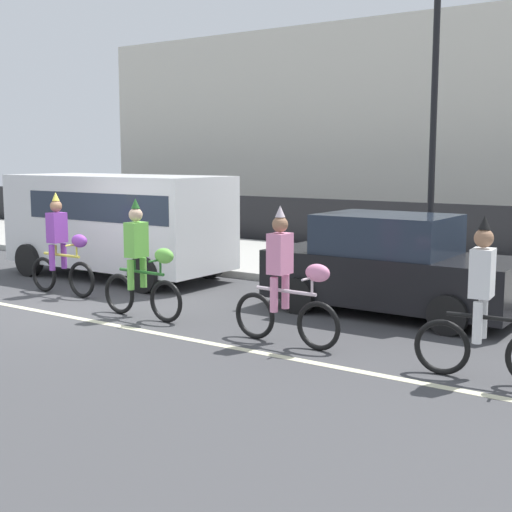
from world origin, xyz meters
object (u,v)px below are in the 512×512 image
Objects in this scene: parade_cyclist_zebra at (491,310)px; street_lamp_post at (435,77)px; parked_van_white at (120,218)px; parade_cyclist_purple at (62,250)px; parked_car_black at (391,267)px; parade_cyclist_pink at (287,285)px; parade_cyclist_lime at (142,266)px.

street_lamp_post is (-2.48, 4.51, 3.15)m from parade_cyclist_zebra.
parked_van_white is at bearing 162.70° from parade_cyclist_zebra.
parade_cyclist_purple is 0.47× the size of parked_car_black.
parked_van_white is 6.97m from street_lamp_post.
parade_cyclist_pink is 5.47m from street_lamp_post.
parade_cyclist_lime is 2.77m from parade_cyclist_pink.
parade_cyclist_pink is (5.36, -0.64, 0.00)m from parade_cyclist_purple.
parade_cyclist_lime is at bearing -39.80° from parked_van_white.
parked_van_white is at bearing 104.01° from parade_cyclist_purple.
street_lamp_post reaches higher than parade_cyclist_lime.
parade_cyclist_zebra is at bearing -1.18° from parade_cyclist_lime.
parked_van_white is 0.85× the size of street_lamp_post.
parade_cyclist_pink is 0.47× the size of parked_car_black.
parked_van_white reaches higher than parade_cyclist_purple.
street_lamp_post reaches higher than parked_van_white.
parade_cyclist_zebra is at bearing -47.86° from parked_car_black.
parade_cyclist_pink is at bearing -24.27° from parked_van_white.
parade_cyclist_pink reaches higher than parked_car_black.
parade_cyclist_pink is (2.77, -0.07, 0.00)m from parade_cyclist_lime.
parade_cyclist_lime is at bearing 178.65° from parade_cyclist_pink.
parade_cyclist_lime is 0.33× the size of street_lamp_post.
street_lamp_post reaches higher than parade_cyclist_pink.
parade_cyclist_purple and parade_cyclist_lime have the same top height.
parade_cyclist_zebra is (2.78, -0.05, 0.00)m from parade_cyclist_pink.
parade_cyclist_pink is 0.33× the size of street_lamp_post.
parked_van_white is (-0.50, 2.00, 0.44)m from parade_cyclist_purple.
parade_cyclist_lime is 1.00× the size of parade_cyclist_zebra.
parade_cyclist_purple and parade_cyclist_zebra have the same top height.
parade_cyclist_purple is at bearing -160.74° from parked_car_black.
parked_car_black is (0.35, 2.64, -0.06)m from parade_cyclist_pink.
parade_cyclist_purple is 1.00× the size of parade_cyclist_lime.
parade_cyclist_pink is 0.38× the size of parked_van_white.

